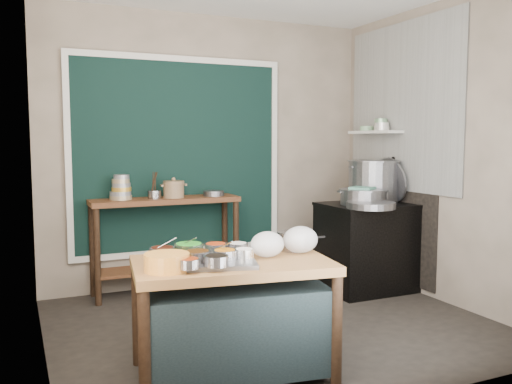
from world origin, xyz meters
name	(u,v)px	position (x,y,z in m)	size (l,w,h in m)	color
floor	(272,325)	(0.00, 0.00, -0.01)	(3.50, 3.00, 0.02)	#28241F
back_wall	(210,151)	(0.00, 1.51, 1.40)	(3.50, 0.02, 2.80)	gray
left_wall	(37,158)	(-1.76, 0.00, 1.40)	(0.02, 3.00, 2.80)	gray
right_wall	(442,153)	(1.76, 0.00, 1.40)	(0.02, 3.00, 2.80)	gray
curtain_panel	(179,156)	(-0.35, 1.47, 1.35)	(2.10, 0.02, 1.90)	black
curtain_frame	(179,156)	(-0.35, 1.46, 1.35)	(2.22, 0.03, 2.02)	beige
tile_panel	(402,107)	(1.74, 0.55, 1.85)	(0.02, 1.70, 1.70)	#B2B2AA
soot_patch	(394,218)	(1.74, 0.65, 0.70)	(0.01, 1.30, 1.30)	black
wall_shelf	(375,132)	(1.63, 0.85, 1.60)	(0.22, 0.70, 0.03)	beige
prep_table	(233,318)	(-0.65, -0.75, 0.38)	(1.25, 0.72, 0.75)	brown
back_counter	(166,245)	(-0.55, 1.28, 0.47)	(1.45, 0.40, 0.95)	brown
stove_block	(368,248)	(1.35, 0.55, 0.42)	(0.90, 0.68, 0.85)	black
stove_top	(369,205)	(1.35, 0.55, 0.86)	(0.92, 0.69, 0.03)	black
condiment_tray	(204,261)	(-0.84, -0.75, 0.76)	(0.63, 0.45, 0.03)	gray
condiment_bowls	(199,254)	(-0.87, -0.74, 0.81)	(0.68, 0.52, 0.08)	gray
yellow_basin	(167,262)	(-1.10, -0.84, 0.80)	(0.27, 0.27, 0.10)	#D88B43
saucepan	(293,241)	(-0.14, -0.61, 0.81)	(0.24, 0.24, 0.13)	gray
plastic_bag_a	(267,244)	(-0.40, -0.74, 0.84)	(0.23, 0.19, 0.17)	white
plastic_bag_b	(300,240)	(-0.14, -0.72, 0.84)	(0.25, 0.21, 0.18)	white
bowl_stack	(121,189)	(-0.97, 1.30, 1.05)	(0.21, 0.21, 0.24)	tan
utensil_cup	(154,194)	(-0.66, 1.26, 0.99)	(0.13, 0.13, 0.08)	gray
ceramic_crock	(174,190)	(-0.47, 1.25, 1.02)	(0.22, 0.22, 0.15)	olive
wide_bowl	(214,193)	(-0.05, 1.26, 0.98)	(0.21, 0.21, 0.05)	gray
stock_pot	(373,181)	(1.48, 0.67, 1.09)	(0.55, 0.55, 0.43)	gray
pot_lid	(391,180)	(1.64, 0.58, 1.11)	(0.47, 0.47, 0.02)	gray
steamer	(363,197)	(1.24, 0.49, 0.96)	(0.48, 0.48, 0.16)	gray
green_cloth	(364,188)	(1.24, 0.49, 1.05)	(0.28, 0.21, 0.02)	#508D6C
shallow_pan	(371,205)	(1.14, 0.23, 0.91)	(0.46, 0.46, 0.06)	gray
shelf_bowl_stack	(382,125)	(1.63, 0.74, 1.67)	(0.15, 0.15, 0.12)	silver
shelf_bowl_green	(366,128)	(1.63, 1.01, 1.64)	(0.15, 0.15, 0.05)	gray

